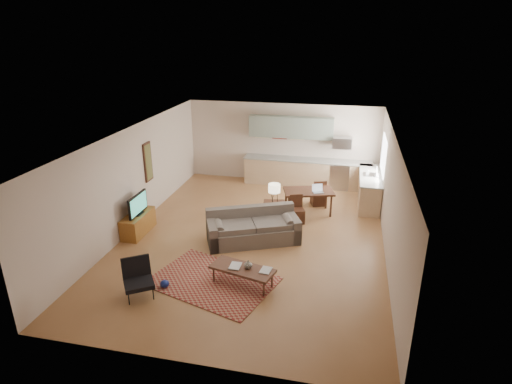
% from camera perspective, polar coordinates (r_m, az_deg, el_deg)
% --- Properties ---
extents(room, '(9.00, 9.00, 9.00)m').
position_cam_1_polar(room, '(10.50, -0.35, 0.44)').
color(room, '#916038').
rests_on(room, ground).
extents(kitchen_counter_back, '(4.26, 0.64, 0.92)m').
position_cam_1_polar(kitchen_counter_back, '(14.56, 6.77, 2.61)').
color(kitchen_counter_back, tan).
rests_on(kitchen_counter_back, ground).
extents(kitchen_counter_right, '(0.64, 2.26, 0.92)m').
position_cam_1_polar(kitchen_counter_right, '(13.42, 14.87, 0.36)').
color(kitchen_counter_right, tan).
rests_on(kitchen_counter_right, ground).
extents(kitchen_range, '(0.62, 0.62, 0.90)m').
position_cam_1_polar(kitchen_range, '(14.51, 11.09, 2.24)').
color(kitchen_range, '#A5A8AD').
rests_on(kitchen_range, ground).
extents(kitchen_microwave, '(0.62, 0.40, 0.35)m').
position_cam_1_polar(kitchen_microwave, '(14.22, 11.41, 6.46)').
color(kitchen_microwave, '#A5A8AD').
rests_on(kitchen_microwave, room).
extents(upper_cabinets, '(2.80, 0.34, 0.70)m').
position_cam_1_polar(upper_cabinets, '(14.37, 4.69, 8.61)').
color(upper_cabinets, gray).
rests_on(upper_cabinets, room).
extents(window_right, '(0.02, 1.40, 1.05)m').
position_cam_1_polar(window_right, '(13.10, 16.63, 4.72)').
color(window_right, white).
rests_on(window_right, room).
extents(wall_art_left, '(0.06, 0.42, 1.10)m').
position_cam_1_polar(wall_art_left, '(12.30, -14.18, 3.90)').
color(wall_art_left, olive).
rests_on(wall_art_left, room).
extents(triptych, '(1.70, 0.04, 0.50)m').
position_cam_1_polar(triptych, '(14.61, 3.18, 8.05)').
color(triptych, '#F6EABE').
rests_on(triptych, room).
extents(rug, '(2.92, 2.42, 0.02)m').
position_cam_1_polar(rug, '(9.35, -5.83, -11.73)').
color(rug, maroon).
rests_on(rug, floor).
extents(sofa, '(2.59, 1.91, 0.82)m').
position_cam_1_polar(sofa, '(10.70, -0.39, -4.63)').
color(sofa, '#5F544C').
rests_on(sofa, floor).
extents(coffee_table, '(1.44, 0.86, 0.41)m').
position_cam_1_polar(coffee_table, '(9.11, -1.81, -11.14)').
color(coffee_table, '#48291C').
rests_on(coffee_table, floor).
extents(book_a, '(0.23, 0.31, 0.03)m').
position_cam_1_polar(book_a, '(9.08, -3.50, -9.74)').
color(book_a, maroon).
rests_on(book_a, coffee_table).
extents(book_b, '(0.28, 0.34, 0.02)m').
position_cam_1_polar(book_b, '(8.93, 0.65, -10.28)').
color(book_b, navy).
rests_on(book_b, coffee_table).
extents(vase, '(0.18, 0.18, 0.18)m').
position_cam_1_polar(vase, '(8.96, -1.06, -9.60)').
color(vase, black).
rests_on(vase, coffee_table).
extents(armchair, '(0.91, 0.91, 0.75)m').
position_cam_1_polar(armchair, '(8.99, -15.42, -11.19)').
color(armchair, black).
rests_on(armchair, floor).
extents(tv_credenza, '(0.45, 1.18, 0.54)m').
position_cam_1_polar(tv_credenza, '(11.60, -15.44, -4.07)').
color(tv_credenza, brown).
rests_on(tv_credenza, floor).
extents(tv, '(0.09, 0.91, 0.54)m').
position_cam_1_polar(tv, '(11.37, -15.50, -1.61)').
color(tv, black).
rests_on(tv, tv_credenza).
extents(console_table, '(0.61, 0.45, 0.66)m').
position_cam_1_polar(console_table, '(11.66, 2.40, -2.82)').
color(console_table, '#371D12').
rests_on(console_table, floor).
extents(table_lamp, '(0.32, 0.32, 0.53)m').
position_cam_1_polar(table_lamp, '(11.43, 2.45, -0.11)').
color(table_lamp, beige).
rests_on(table_lamp, console_table).
extents(dining_table, '(1.55, 1.15, 0.70)m').
position_cam_1_polar(dining_table, '(12.42, 6.96, -1.31)').
color(dining_table, '#371D12').
rests_on(dining_table, floor).
extents(dining_chair_near, '(0.48, 0.49, 0.77)m').
position_cam_1_polar(dining_chair_near, '(11.79, 5.51, -2.33)').
color(dining_chair_near, '#371D12').
rests_on(dining_chair_near, floor).
extents(dining_chair_far, '(0.51, 0.52, 0.82)m').
position_cam_1_polar(dining_chair_far, '(13.02, 8.29, -0.01)').
color(dining_chair_far, '#371D12').
rests_on(dining_chair_far, floor).
extents(laptop, '(0.36, 0.31, 0.22)m').
position_cam_1_polar(laptop, '(12.14, 8.31, 0.43)').
color(laptop, '#A5A8AD').
rests_on(laptop, dining_table).
extents(soap_bottle, '(0.09, 0.09, 0.19)m').
position_cam_1_polar(soap_bottle, '(13.23, 14.67, 2.65)').
color(soap_bottle, '#F6EABE').
rests_on(soap_bottle, kitchen_counter_right).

